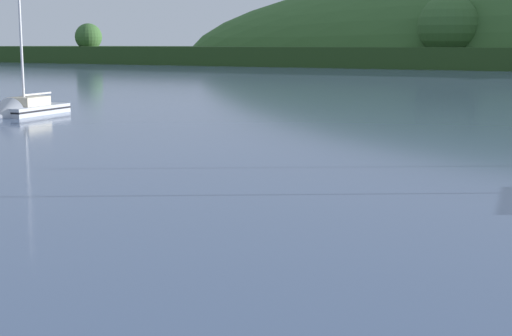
# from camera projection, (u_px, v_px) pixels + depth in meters

# --- Properties ---
(sailboat_near_mooring) EXTENTS (4.50, 8.46, 13.63)m
(sailboat_near_mooring) POSITION_uv_depth(u_px,v_px,m) (23.00, 111.00, 63.95)
(sailboat_near_mooring) COLOR #ADB2BC
(sailboat_near_mooring) RESTS_ON ground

